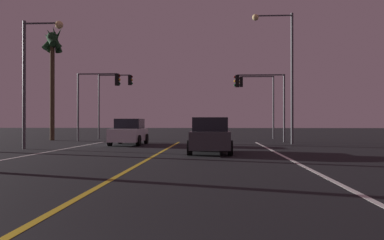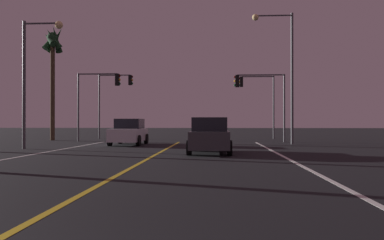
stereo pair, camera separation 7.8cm
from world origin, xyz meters
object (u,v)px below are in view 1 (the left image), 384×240
object	(u,v)px
traffic_light_far_left	(115,91)
palm_tree_left_far	(53,50)
street_lamp_left_mid	(34,66)
car_lead_same_lane	(210,136)
traffic_light_far_right	(257,92)
car_oncoming	(129,132)
street_lamp_right_far	(283,61)
traffic_light_near_left	(99,90)
traffic_light_near_right	(259,91)

from	to	relation	value
traffic_light_far_left	palm_tree_left_far	size ratio (longest dim) A/B	0.62
street_lamp_left_mid	palm_tree_left_far	size ratio (longest dim) A/B	0.76
car_lead_same_lane	traffic_light_far_right	bearing A→B (deg)	-13.29
car_oncoming	traffic_light_far_left	size ratio (longest dim) A/B	0.75
street_lamp_right_far	palm_tree_left_far	bearing A→B (deg)	-14.45
car_lead_same_lane	traffic_light_near_left	distance (m)	14.26
traffic_light_far_left	palm_tree_left_far	distance (m)	6.36
traffic_light_far_right	traffic_light_far_left	world-z (taller)	traffic_light_far_left
traffic_light_far_right	traffic_light_far_left	xyz separation A→B (m)	(-12.67, -0.00, 0.14)
car_lead_same_lane	traffic_light_near_right	distance (m)	11.85
car_oncoming	traffic_light_far_right	world-z (taller)	traffic_light_far_right
traffic_light_far_right	palm_tree_left_far	size ratio (longest dim) A/B	0.60
car_oncoming	traffic_light_near_right	size ratio (longest dim) A/B	0.85
traffic_light_near_right	traffic_light_near_left	world-z (taller)	traffic_light_near_left
traffic_light_far_left	palm_tree_left_far	xyz separation A→B (m)	(-4.16, -3.71, 3.06)
traffic_light_far_left	car_lead_same_lane	bearing A→B (deg)	-61.87
traffic_light_far_right	traffic_light_near_left	bearing A→B (deg)	23.75
palm_tree_left_far	street_lamp_left_mid	bearing A→B (deg)	-72.69
traffic_light_far_right	traffic_light_far_left	distance (m)	12.67
car_lead_same_lane	traffic_light_near_right	bearing A→B (deg)	-17.66
traffic_light_far_right	street_lamp_left_mid	bearing A→B (deg)	45.92
car_oncoming	traffic_light_far_left	distance (m)	10.78
traffic_light_near_left	traffic_light_far_left	world-z (taller)	traffic_light_far_left
traffic_light_near_left	street_lamp_right_far	size ratio (longest dim) A/B	0.59
traffic_light_near_right	traffic_light_far_right	size ratio (longest dim) A/B	0.91
car_lead_same_lane	palm_tree_left_far	world-z (taller)	palm_tree_left_far
car_oncoming	traffic_light_near_left	xyz separation A→B (m)	(-3.24, 4.14, 3.07)
traffic_light_far_right	street_lamp_right_far	world-z (taller)	street_lamp_right_far
traffic_light_near_left	traffic_light_far_right	size ratio (longest dim) A/B	0.94
car_lead_same_lane	car_oncoming	xyz separation A→B (m)	(-5.38, 6.79, 0.00)
car_oncoming	traffic_light_near_left	bearing A→B (deg)	-141.97
palm_tree_left_far	traffic_light_far_right	bearing A→B (deg)	12.45
traffic_light_near_left	street_lamp_right_far	world-z (taller)	street_lamp_right_far
car_oncoming	street_lamp_left_mid	distance (m)	7.23
traffic_light_far_left	car_oncoming	bearing A→B (deg)	-70.55
traffic_light_far_left	traffic_light_far_right	bearing A→B (deg)	0.00
traffic_light_near_left	traffic_light_far_right	bearing A→B (deg)	23.75
traffic_light_far_right	street_lamp_left_mid	xyz separation A→B (m)	(-13.60, -14.05, 0.46)
car_oncoming	traffic_light_far_right	distance (m)	13.77
traffic_light_far_right	street_lamp_right_far	distance (m)	8.46
car_oncoming	street_lamp_right_far	distance (m)	11.31
traffic_light_far_left	street_lamp_right_far	xyz separation A→B (m)	(13.58, -8.28, 1.31)
traffic_light_far_right	street_lamp_right_far	xyz separation A→B (m)	(0.91, -8.28, 1.46)
traffic_light_near_right	traffic_light_far_left	xyz separation A→B (m)	(-12.26, 5.50, 0.45)
street_lamp_right_far	palm_tree_left_far	world-z (taller)	palm_tree_left_far
car_lead_same_lane	traffic_light_near_left	bearing A→B (deg)	38.25
traffic_light_near_left	car_oncoming	bearing A→B (deg)	-51.97
car_oncoming	traffic_light_far_right	bearing A→B (deg)	136.14
car_lead_same_lane	traffic_light_far_left	xyz separation A→B (m)	(-8.78, 16.43, 3.43)
traffic_light_near_right	street_lamp_left_mid	size ratio (longest dim) A/B	0.71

